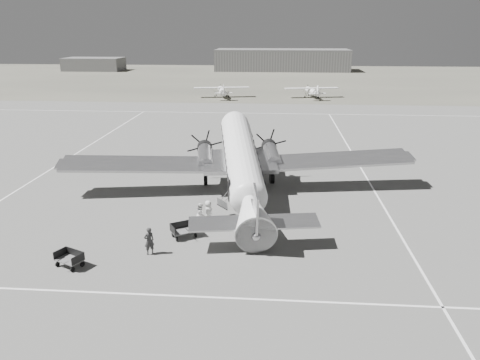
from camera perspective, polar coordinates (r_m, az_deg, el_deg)
name	(u,v)px	position (r m, az deg, el deg)	size (l,w,h in m)	color
ground	(228,201)	(37.07, -1.44, -2.52)	(260.00, 260.00, 0.00)	#61615F
taxi_line_near	(200,297)	(24.56, -4.88, -14.00)	(60.00, 0.15, 0.01)	white
taxi_line_right	(383,205)	(37.82, 16.98, -2.90)	(0.15, 80.00, 0.01)	white
taxi_line_left	(63,161)	(51.18, -20.72, 2.13)	(0.15, 60.00, 0.01)	white
taxi_line_horizon	(254,113)	(75.73, 1.68, 8.15)	(90.00, 0.15, 0.01)	white
grass_infield	(264,78)	(130.22, 2.93, 12.29)	(260.00, 90.00, 0.01)	#636154
hangar_main	(282,60)	(154.83, 5.14, 14.38)	(42.00, 14.00, 6.60)	slate
shed_secondary	(94,64)	(160.98, -17.37, 13.33)	(18.00, 10.00, 4.00)	#5B5B5B
dc3_airliner	(242,165)	(36.64, 0.24, 1.87)	(29.50, 20.47, 5.62)	#B5B5B8
light_plane_left	(222,92)	(93.12, -2.23, 10.70)	(10.94, 8.88, 2.27)	white
light_plane_right	(312,92)	(93.67, 8.77, 10.53)	(10.63, 8.63, 2.21)	white
baggage_cart_near	(184,230)	(30.78, -6.83, -6.12)	(1.70, 1.20, 0.96)	#5B5B5B
baggage_cart_far	(69,259)	(28.73, -20.08, -9.07)	(1.61, 1.13, 0.91)	#5B5B5B
ground_crew	(149,241)	(28.77, -11.02, -7.30)	(0.63, 0.41, 1.72)	#292929
ramp_agent	(201,214)	(32.38, -4.78, -4.17)	(0.78, 0.61, 1.61)	silver
passenger	(208,212)	(32.62, -3.87, -3.91)	(0.82, 0.53, 1.68)	silver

